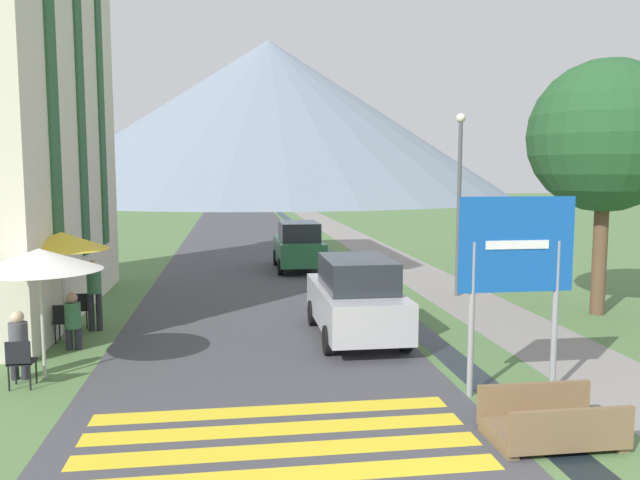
{
  "coord_description": "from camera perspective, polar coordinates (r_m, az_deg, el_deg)",
  "views": [
    {
      "loc": [
        -3.09,
        -5.11,
        3.67
      ],
      "look_at": [
        -0.95,
        10.0,
        2.02
      ],
      "focal_mm": 35.0,
      "sensor_mm": 36.0,
      "label": 1
    }
  ],
  "objects": [
    {
      "name": "cafe_umbrella_middle_yellow",
      "position": [
        14.49,
        -22.57,
        -0.09
      ],
      "size": [
        1.97,
        1.97,
        2.4
      ],
      "color": "#B7B2A8",
      "rests_on": "ground_plane"
    },
    {
      "name": "cafe_chair_nearest",
      "position": [
        11.91,
        -25.72,
        -9.81
      ],
      "size": [
        0.4,
        0.4,
        0.85
      ],
      "rotation": [
        0.0,
        0.0,
        0.27
      ],
      "color": "black",
      "rests_on": "ground_plane"
    },
    {
      "name": "streetlamp",
      "position": [
        18.82,
        12.61,
        4.54
      ],
      "size": [
        0.28,
        0.28,
        5.38
      ],
      "color": "#515156",
      "rests_on": "ground_plane"
    },
    {
      "name": "parked_car_far",
      "position": [
        23.63,
        -1.96,
        -0.53
      ],
      "size": [
        1.76,
        3.85,
        1.82
      ],
      "color": "#28663D",
      "rests_on": "ground_plane"
    },
    {
      "name": "footbridge",
      "position": [
        9.45,
        20.38,
        -15.58
      ],
      "size": [
        1.7,
        1.1,
        0.65
      ],
      "color": "brown",
      "rests_on": "ground_plane"
    },
    {
      "name": "footpath",
      "position": [
        35.93,
        2.74,
        0.32
      ],
      "size": [
        2.2,
        60.0,
        0.01
      ],
      "color": "gray",
      "rests_on": "ground_plane"
    },
    {
      "name": "mountain_distant",
      "position": [
        93.52,
        -4.7,
        10.91
      ],
      "size": [
        70.34,
        70.34,
        22.82
      ],
      "color": "slate",
      "rests_on": "ground_plane"
    },
    {
      "name": "ground_plane",
      "position": [
        25.56,
        -1.02,
        -2.07
      ],
      "size": [
        160.0,
        160.0,
        0.0
      ],
      "primitive_type": "plane",
      "color": "#517542"
    },
    {
      "name": "drainage_channel",
      "position": [
        35.56,
        -1.07,
        0.26
      ],
      "size": [
        0.6,
        60.0,
        0.0
      ],
      "color": "black",
      "rests_on": "ground_plane"
    },
    {
      "name": "person_seated_near",
      "position": [
        13.98,
        -21.66,
        -6.67
      ],
      "size": [
        0.32,
        0.32,
        1.2
      ],
      "color": "#282833",
      "rests_on": "ground_plane"
    },
    {
      "name": "road",
      "position": [
        35.31,
        -7.04,
        0.18
      ],
      "size": [
        6.4,
        60.0,
        0.01
      ],
      "color": "#424247",
      "rests_on": "ground_plane"
    },
    {
      "name": "road_sign",
      "position": [
        10.64,
        17.47,
        -2.02
      ],
      "size": [
        1.96,
        0.11,
        3.29
      ],
      "color": "gray",
      "rests_on": "ground_plane"
    },
    {
      "name": "person_standing_terrace",
      "position": [
        15.4,
        -19.94,
        -4.29
      ],
      "size": [
        0.32,
        0.32,
        1.67
      ],
      "color": "#282833",
      "rests_on": "ground_plane"
    },
    {
      "name": "cafe_umbrella_front_white",
      "position": [
        12.02,
        -24.28,
        -1.66
      ],
      "size": [
        2.15,
        2.15,
        2.35
      ],
      "color": "#B7B2A8",
      "rests_on": "ground_plane"
    },
    {
      "name": "cafe_chair_middle",
      "position": [
        14.65,
        -22.36,
        -6.72
      ],
      "size": [
        0.4,
        0.4,
        0.85
      ],
      "rotation": [
        0.0,
        0.0,
        -0.01
      ],
      "color": "black",
      "rests_on": "ground_plane"
    },
    {
      "name": "crosswalk_marking",
      "position": [
        9.04,
        -3.81,
        -17.73
      ],
      "size": [
        5.44,
        2.54,
        0.01
      ],
      "color": "yellow",
      "rests_on": "ground_plane"
    },
    {
      "name": "tree_by_path",
      "position": [
        17.52,
        24.64,
        8.57
      ],
      "size": [
        3.85,
        3.85,
        6.52
      ],
      "color": "brown",
      "rests_on": "ground_plane"
    },
    {
      "name": "parked_car_near",
      "position": [
        13.89,
        3.3,
        -5.29
      ],
      "size": [
        1.78,
        4.02,
        1.82
      ],
      "color": "#B2B2B7",
      "rests_on": "ground_plane"
    },
    {
      "name": "person_seated_far",
      "position": [
        12.4,
        -25.84,
        -8.36
      ],
      "size": [
        0.32,
        0.32,
        1.24
      ],
      "color": "#282833",
      "rests_on": "ground_plane"
    },
    {
      "name": "cafe_chair_far_left",
      "position": [
        15.83,
        -21.11,
        -5.73
      ],
      "size": [
        0.4,
        0.4,
        0.85
      ],
      "rotation": [
        0.0,
        0.0,
        0.49
      ],
      "color": "black",
      "rests_on": "ground_plane"
    }
  ]
}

